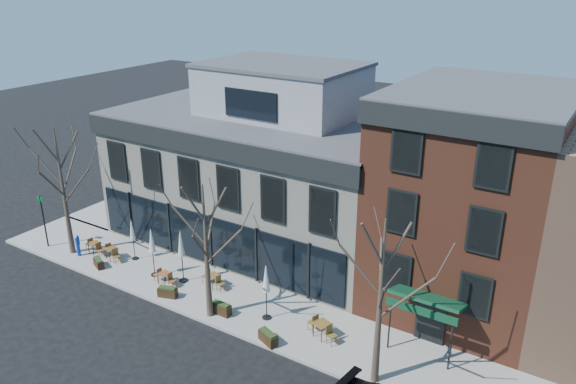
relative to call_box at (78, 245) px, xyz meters
The scene contains 23 objects.
ground 8.52m from the call_box, 22.74° to the left, with size 120.00×120.00×0.00m, color black.
sidewalk_front 11.15m from the call_box, ahead, with size 33.50×4.70×0.15m, color gray.
sidewalk_side 9.92m from the call_box, 110.34° to the left, with size 4.50×12.00×0.15m, color gray.
corner_building 12.10m from the call_box, 46.61° to the left, with size 18.39×10.39×11.10m.
red_brick_building 22.89m from the call_box, 21.63° to the left, with size 8.20×11.78×11.18m.
tree_corner 3.43m from the call_box, behind, with size 3.93×3.98×7.92m.
tree_mid 11.23m from the call_box, ahead, with size 3.50×3.55×7.04m.
tree_right 20.08m from the call_box, ahead, with size 3.72×3.77×7.48m.
sign_pole 2.95m from the call_box, behind, with size 0.50×0.10×3.40m.
call_box is the anchor object (origin of this frame).
cafe_set_0 0.98m from the call_box, 48.88° to the left, with size 1.71×0.76×0.88m.
cafe_set_1 2.23m from the call_box, 20.65° to the left, with size 1.70×0.88×0.87m.
cafe_set_2 6.80m from the call_box, ahead, with size 1.59×0.67×0.83m.
cafe_set_3 9.35m from the call_box, ahead, with size 1.68×0.76×0.86m.
cafe_set_5 16.48m from the call_box, ahead, with size 1.84×1.02×0.94m.
umbrella_0 3.70m from the call_box, 25.47° to the left, with size 0.41×0.41×2.58m.
umbrella_1 5.79m from the call_box, ahead, with size 0.46×0.46×2.87m.
umbrella_2 7.63m from the call_box, ahead, with size 0.49×0.49×3.05m.
umbrella_3 13.46m from the call_box, ahead, with size 0.47×0.47×2.95m.
planter_0 2.22m from the call_box, ahead, with size 0.99×0.70×0.52m.
planter_1 7.85m from the call_box, ahead, with size 1.10×0.71×0.57m.
planter_2 11.21m from the call_box, ahead, with size 1.09×0.45×0.61m.
planter_3 14.59m from the call_box, ahead, with size 1.15×0.77×0.60m.
Camera 1 is at (19.18, -22.04, 16.32)m, focal length 35.00 mm.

